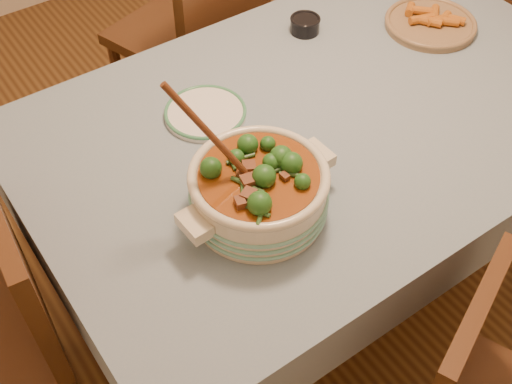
# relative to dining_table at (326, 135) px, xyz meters

# --- Properties ---
(floor) EXTENTS (4.50, 4.50, 0.00)m
(floor) POSITION_rel_dining_table_xyz_m (0.00, 0.00, -0.66)
(floor) COLOR #492B14
(floor) RESTS_ON ground
(dining_table) EXTENTS (1.68, 1.08, 0.76)m
(dining_table) POSITION_rel_dining_table_xyz_m (0.00, 0.00, 0.00)
(dining_table) COLOR brown
(dining_table) RESTS_ON floor
(stew_casserole) EXTENTS (0.41, 0.33, 0.38)m
(stew_casserole) POSITION_rel_dining_table_xyz_m (-0.37, -0.18, 0.17)
(stew_casserole) COLOR beige
(stew_casserole) RESTS_ON dining_table
(white_plate) EXTENTS (0.28, 0.28, 0.02)m
(white_plate) POSITION_rel_dining_table_xyz_m (-0.29, 0.18, 0.10)
(white_plate) COLOR white
(white_plate) RESTS_ON dining_table
(condiment_bowl) EXTENTS (0.12, 0.12, 0.05)m
(condiment_bowl) POSITION_rel_dining_table_xyz_m (0.18, 0.34, 0.12)
(condiment_bowl) COLOR black
(condiment_bowl) RESTS_ON dining_table
(fried_plate) EXTENTS (0.36, 0.36, 0.05)m
(fried_plate) POSITION_rel_dining_table_xyz_m (0.52, 0.13, 0.11)
(fried_plate) COLOR #917350
(fried_plate) RESTS_ON dining_table
(chair_far) EXTENTS (0.59, 0.59, 1.00)m
(chair_far) POSITION_rel_dining_table_xyz_m (0.07, 0.80, -0.10)
(chair_far) COLOR #542B19
(chair_far) RESTS_ON floor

